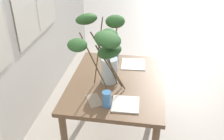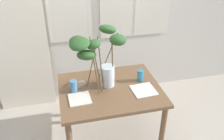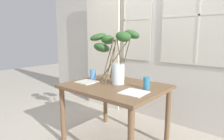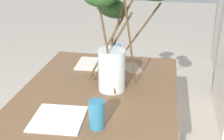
{
  "view_description": "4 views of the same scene",
  "coord_description": "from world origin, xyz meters",
  "px_view_note": "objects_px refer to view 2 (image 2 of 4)",
  "views": [
    {
      "loc": [
        -2.14,
        -0.29,
        2.15
      ],
      "look_at": [
        -0.03,
        0.04,
        0.91
      ],
      "focal_mm": 41.29,
      "sensor_mm": 36.0,
      "label": 1
    },
    {
      "loc": [
        -0.5,
        -2.21,
        2.35
      ],
      "look_at": [
        0.05,
        0.09,
        0.96
      ],
      "focal_mm": 38.15,
      "sensor_mm": 36.0,
      "label": 2
    },
    {
      "loc": [
        1.43,
        -1.76,
        1.35
      ],
      "look_at": [
        -0.07,
        0.03,
        0.95
      ],
      "focal_mm": 30.72,
      "sensor_mm": 36.0,
      "label": 3
    },
    {
      "loc": [
        1.56,
        0.37,
        1.6
      ],
      "look_at": [
        -0.06,
        0.07,
        0.88
      ],
      "focal_mm": 47.51,
      "sensor_mm": 36.0,
      "label": 4
    }
  ],
  "objects_px": {
    "drinking_glass_blue_left": "(74,86)",
    "vase_with_branches": "(99,53)",
    "plate_square_right": "(144,90)",
    "dining_table": "(110,95)",
    "plate_square_left": "(80,99)",
    "drinking_glass_blue_right": "(140,75)"
  },
  "relations": [
    {
      "from": "drinking_glass_blue_right",
      "to": "plate_square_right",
      "type": "bearing_deg",
      "value": -97.91
    },
    {
      "from": "plate_square_left",
      "to": "drinking_glass_blue_right",
      "type": "bearing_deg",
      "value": 15.13
    },
    {
      "from": "dining_table",
      "to": "drinking_glass_blue_right",
      "type": "distance_m",
      "value": 0.44
    },
    {
      "from": "dining_table",
      "to": "drinking_glass_blue_left",
      "type": "height_order",
      "value": "drinking_glass_blue_left"
    },
    {
      "from": "drinking_glass_blue_left",
      "to": "plate_square_right",
      "type": "bearing_deg",
      "value": -11.65
    },
    {
      "from": "plate_square_right",
      "to": "vase_with_branches",
      "type": "bearing_deg",
      "value": 153.68
    },
    {
      "from": "drinking_glass_blue_left",
      "to": "vase_with_branches",
      "type": "bearing_deg",
      "value": 12.61
    },
    {
      "from": "plate_square_right",
      "to": "drinking_glass_blue_left",
      "type": "bearing_deg",
      "value": 168.35
    },
    {
      "from": "vase_with_branches",
      "to": "plate_square_right",
      "type": "distance_m",
      "value": 0.66
    },
    {
      "from": "drinking_glass_blue_left",
      "to": "drinking_glass_blue_right",
      "type": "bearing_deg",
      "value": 3.46
    },
    {
      "from": "plate_square_right",
      "to": "dining_table",
      "type": "bearing_deg",
      "value": 160.47
    },
    {
      "from": "plate_square_left",
      "to": "plate_square_right",
      "type": "xyz_separation_m",
      "value": [
        0.73,
        -0.0,
        -0.0
      ]
    },
    {
      "from": "vase_with_branches",
      "to": "plate_square_left",
      "type": "xyz_separation_m",
      "value": [
        -0.27,
        -0.23,
        -0.41
      ]
    },
    {
      "from": "drinking_glass_blue_left",
      "to": "dining_table",
      "type": "bearing_deg",
      "value": -4.2
    },
    {
      "from": "vase_with_branches",
      "to": "drinking_glass_blue_right",
      "type": "distance_m",
      "value": 0.6
    },
    {
      "from": "drinking_glass_blue_right",
      "to": "plate_square_left",
      "type": "distance_m",
      "value": 0.79
    },
    {
      "from": "drinking_glass_blue_left",
      "to": "plate_square_left",
      "type": "distance_m",
      "value": 0.18
    },
    {
      "from": "vase_with_branches",
      "to": "plate_square_right",
      "type": "bearing_deg",
      "value": -26.32
    },
    {
      "from": "dining_table",
      "to": "vase_with_branches",
      "type": "height_order",
      "value": "vase_with_branches"
    },
    {
      "from": "plate_square_left",
      "to": "plate_square_right",
      "type": "bearing_deg",
      "value": -0.21
    },
    {
      "from": "dining_table",
      "to": "plate_square_right",
      "type": "xyz_separation_m",
      "value": [
        0.37,
        -0.13,
        0.11
      ]
    },
    {
      "from": "plate_square_right",
      "to": "plate_square_left",
      "type": "bearing_deg",
      "value": 179.79
    }
  ]
}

